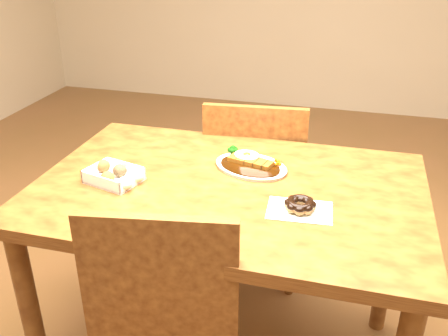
% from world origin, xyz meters
% --- Properties ---
extents(table, '(1.20, 0.80, 0.75)m').
position_xyz_m(table, '(0.00, 0.00, 0.65)').
color(table, '#491F0E').
rests_on(table, ground).
extents(chair_far, '(0.46, 0.46, 0.87)m').
position_xyz_m(chair_far, '(-0.02, 0.54, 0.48)').
color(chair_far, '#491F0E').
rests_on(chair_far, ground).
extents(katsu_curry_plate, '(0.29, 0.25, 0.05)m').
position_xyz_m(katsu_curry_plate, '(0.04, 0.14, 0.76)').
color(katsu_curry_plate, white).
rests_on(katsu_curry_plate, table).
extents(donut_box, '(0.19, 0.16, 0.05)m').
position_xyz_m(donut_box, '(-0.35, -0.07, 0.77)').
color(donut_box, white).
rests_on(donut_box, table).
extents(pon_de_ring, '(0.19, 0.14, 0.04)m').
position_xyz_m(pon_de_ring, '(0.23, -0.09, 0.77)').
color(pon_de_ring, silver).
rests_on(pon_de_ring, table).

